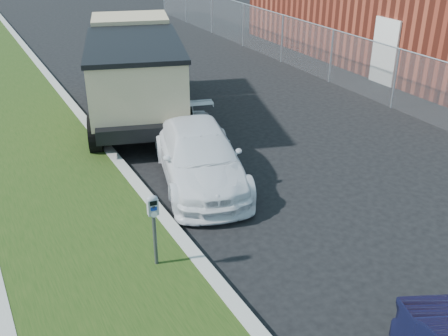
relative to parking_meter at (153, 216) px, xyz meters
name	(u,v)px	position (x,y,z in m)	size (l,w,h in m)	color
ground	(311,218)	(3.26, 0.08, -1.07)	(120.00, 120.00, 0.00)	black
chainlink_fence	(332,46)	(9.26, 7.08, 0.19)	(0.06, 30.06, 30.00)	slate
brick_building	(438,2)	(15.26, 8.08, 1.06)	(9.20, 14.20, 4.17)	maroon
parking_meter	(153,216)	(0.00, 0.00, 0.00)	(0.19, 0.14, 1.30)	#3F4247
white_wagon	(198,155)	(2.05, 2.63, -0.46)	(1.69, 4.15, 1.21)	white
dump_truck	(135,67)	(2.28, 7.24, 0.33)	(4.11, 6.73, 2.48)	black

